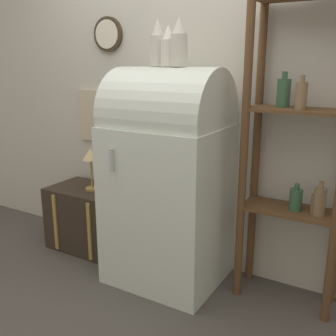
{
  "coord_description": "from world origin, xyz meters",
  "views": [
    {
      "loc": [
        1.29,
        -1.94,
        1.48
      ],
      "look_at": [
        0.0,
        0.23,
        0.8
      ],
      "focal_mm": 42.0,
      "sensor_mm": 36.0,
      "label": 1
    }
  ],
  "objects_px": {
    "vase_right": "(179,43)",
    "desk_lamp": "(91,159)",
    "suitcase_trunk": "(90,218)",
    "refrigerator": "(168,175)",
    "vase_left": "(158,45)",
    "vase_center": "(168,47)"
  },
  "relations": [
    {
      "from": "vase_right",
      "to": "desk_lamp",
      "type": "height_order",
      "value": "vase_right"
    },
    {
      "from": "suitcase_trunk",
      "to": "vase_right",
      "type": "bearing_deg",
      "value": -4.97
    },
    {
      "from": "refrigerator",
      "to": "suitcase_trunk",
      "type": "xyz_separation_m",
      "value": [
        -0.78,
        0.07,
        -0.5
      ]
    },
    {
      "from": "refrigerator",
      "to": "vase_right",
      "type": "xyz_separation_m",
      "value": [
        0.08,
        -0.0,
        0.84
      ]
    },
    {
      "from": "desk_lamp",
      "to": "vase_right",
      "type": "bearing_deg",
      "value": -4.68
    },
    {
      "from": "vase_left",
      "to": "vase_center",
      "type": "height_order",
      "value": "vase_left"
    },
    {
      "from": "desk_lamp",
      "to": "refrigerator",
      "type": "bearing_deg",
      "value": -4.99
    },
    {
      "from": "suitcase_trunk",
      "to": "vase_left",
      "type": "bearing_deg",
      "value": -4.75
    },
    {
      "from": "refrigerator",
      "to": "vase_left",
      "type": "distance_m",
      "value": 0.84
    },
    {
      "from": "vase_center",
      "to": "suitcase_trunk",
      "type": "bearing_deg",
      "value": 174.97
    },
    {
      "from": "vase_center",
      "to": "desk_lamp",
      "type": "xyz_separation_m",
      "value": [
        -0.73,
        0.06,
        -0.81
      ]
    },
    {
      "from": "vase_center",
      "to": "vase_right",
      "type": "height_order",
      "value": "vase_right"
    },
    {
      "from": "vase_left",
      "to": "desk_lamp",
      "type": "bearing_deg",
      "value": 175.63
    },
    {
      "from": "refrigerator",
      "to": "vase_left",
      "type": "xyz_separation_m",
      "value": [
        -0.08,
        0.01,
        0.84
      ]
    },
    {
      "from": "refrigerator",
      "to": "desk_lamp",
      "type": "distance_m",
      "value": 0.73
    },
    {
      "from": "vase_center",
      "to": "vase_right",
      "type": "distance_m",
      "value": 0.08
    },
    {
      "from": "refrigerator",
      "to": "vase_center",
      "type": "xyz_separation_m",
      "value": [
        -0.0,
        0.0,
        0.82
      ]
    },
    {
      "from": "vase_left",
      "to": "desk_lamp",
      "type": "height_order",
      "value": "vase_left"
    },
    {
      "from": "vase_center",
      "to": "vase_right",
      "type": "xyz_separation_m",
      "value": [
        0.08,
        -0.01,
        0.02
      ]
    },
    {
      "from": "refrigerator",
      "to": "vase_right",
      "type": "height_order",
      "value": "vase_right"
    },
    {
      "from": "suitcase_trunk",
      "to": "vase_right",
      "type": "relative_size",
      "value": 2.2
    },
    {
      "from": "suitcase_trunk",
      "to": "desk_lamp",
      "type": "distance_m",
      "value": 0.51
    }
  ]
}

